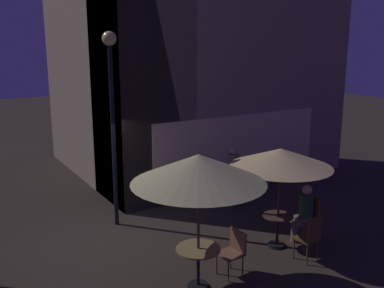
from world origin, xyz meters
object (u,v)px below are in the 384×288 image
object	(u,v)px
patio_umbrella_0	(199,169)
cafe_chair_2	(310,235)
patron_seated_0	(304,210)
cafe_table_0	(198,258)
cafe_chair_1	(309,214)
cafe_chair_0	(234,249)
patio_umbrella_1	(281,158)
cafe_table_1	(278,225)
patron_standing_1	(233,178)
street_lamp_near_corner	(112,95)

from	to	relation	value
patio_umbrella_0	cafe_chair_2	xyz separation A→B (m)	(2.43, -0.37, -1.65)
patron_seated_0	cafe_table_0	bearing A→B (deg)	12.81
cafe_chair_1	cafe_chair_0	bearing A→B (deg)	13.46
cafe_chair_0	cafe_chair_2	xyz separation A→B (m)	(1.61, -0.42, 0.05)
cafe_chair_0	patio_umbrella_0	bearing A→B (deg)	-0.00
patio_umbrella_1	cafe_table_0	bearing A→B (deg)	-168.59
cafe_table_1	cafe_chair_0	bearing A→B (deg)	-164.37
patron_standing_1	cafe_table_1	bearing A→B (deg)	79.55
patio_umbrella_0	street_lamp_near_corner	bearing A→B (deg)	92.92
cafe_table_0	cafe_chair_1	bearing A→B (deg)	7.00
patio_umbrella_0	cafe_chair_1	distance (m)	3.61
cafe_table_0	patron_seated_0	world-z (taller)	patron_seated_0
cafe_chair_1	cafe_table_1	bearing A→B (deg)	-0.00
cafe_table_0	cafe_chair_1	xyz separation A→B (m)	(3.20, 0.39, 0.01)
cafe_table_0	cafe_chair_2	size ratio (longest dim) A/B	0.82
cafe_chair_2	patron_standing_1	xyz separation A→B (m)	(0.43, 3.15, 0.29)
cafe_chair_2	cafe_table_0	bearing A→B (deg)	75.03
street_lamp_near_corner	cafe_table_1	size ratio (longest dim) A/B	6.43
cafe_table_1	patron_seated_0	size ratio (longest dim) A/B	0.56
patio_umbrella_1	cafe_chair_2	distance (m)	1.65
cafe_table_0	cafe_chair_2	world-z (taller)	cafe_chair_2
cafe_chair_1	patron_standing_1	distance (m)	2.42
patio_umbrella_0	patron_standing_1	xyz separation A→B (m)	(2.86, 2.78, -1.36)
patio_umbrella_1	patron_seated_0	size ratio (longest dim) A/B	1.72
cafe_chair_0	cafe_chair_1	bearing A→B (deg)	-175.13
cafe_chair_0	patron_standing_1	bearing A→B (deg)	-130.14
cafe_chair_0	patron_seated_0	distance (m)	2.26
cafe_table_0	patio_umbrella_1	size ratio (longest dim) A/B	0.36
cafe_chair_2	patron_standing_1	world-z (taller)	patron_standing_1
street_lamp_near_corner	cafe_table_1	distance (m)	4.71
patio_umbrella_0	cafe_chair_1	bearing A→B (deg)	7.00
street_lamp_near_corner	patio_umbrella_0	xyz separation A→B (m)	(0.17, -3.42, -0.95)
cafe_chair_1	cafe_chair_2	size ratio (longest dim) A/B	1.03
cafe_chair_1	patron_standing_1	size ratio (longest dim) A/B	0.59
street_lamp_near_corner	cafe_chair_1	bearing A→B (deg)	-41.89
patio_umbrella_0	patron_seated_0	world-z (taller)	patio_umbrella_0
cafe_chair_2	patron_seated_0	xyz separation A→B (m)	(0.62, 0.78, 0.15)
patio_umbrella_0	cafe_chair_2	bearing A→B (deg)	-8.69
cafe_table_0	patio_umbrella_0	size ratio (longest dim) A/B	0.32
cafe_chair_0	cafe_chair_2	size ratio (longest dim) A/B	0.89
cafe_table_1	patio_umbrella_0	world-z (taller)	patio_umbrella_0
cafe_table_1	patron_standing_1	distance (m)	2.39
cafe_chair_2	street_lamp_near_corner	bearing A→B (deg)	28.21
cafe_table_0	patio_umbrella_0	distance (m)	1.64
patron_standing_1	patron_seated_0	bearing A→B (deg)	96.89
cafe_chair_0	cafe_table_1	bearing A→B (deg)	-167.74
patio_umbrella_0	cafe_chair_1	size ratio (longest dim) A/B	2.49
street_lamp_near_corner	cafe_chair_0	bearing A→B (deg)	-73.48
patio_umbrella_0	patio_umbrella_1	distance (m)	2.40
patio_umbrella_0	patio_umbrella_1	world-z (taller)	patio_umbrella_0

